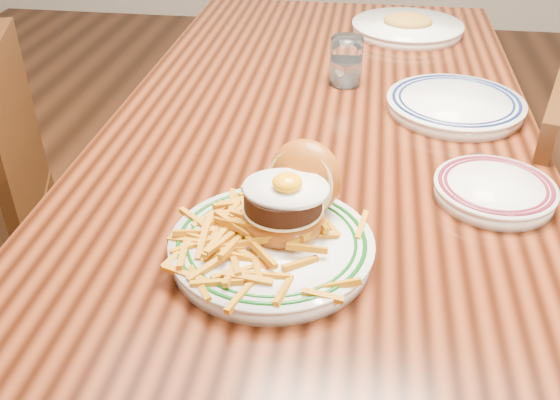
# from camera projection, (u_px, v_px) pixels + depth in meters

# --- Properties ---
(floor) EXTENTS (6.00, 6.00, 0.00)m
(floor) POSITION_uv_depth(u_px,v_px,m) (313.00, 362.00, 1.70)
(floor) COLOR black
(floor) RESTS_ON ground
(table) EXTENTS (0.85, 1.60, 0.75)m
(table) POSITION_uv_depth(u_px,v_px,m) (322.00, 149.00, 1.34)
(table) COLOR black
(table) RESTS_ON floor
(main_plate) EXTENTS (0.29, 0.31, 0.14)m
(main_plate) POSITION_uv_depth(u_px,v_px,m) (277.00, 228.00, 0.88)
(main_plate) COLOR white
(main_plate) RESTS_ON table
(side_plate) EXTENTS (0.19, 0.21, 0.03)m
(side_plate) POSITION_uv_depth(u_px,v_px,m) (495.00, 189.00, 1.00)
(side_plate) COLOR white
(side_plate) RESTS_ON table
(rear_plate) EXTENTS (0.28, 0.28, 0.03)m
(rear_plate) POSITION_uv_depth(u_px,v_px,m) (455.00, 104.00, 1.28)
(rear_plate) COLOR white
(rear_plate) RESTS_ON table
(water_glass) EXTENTS (0.07, 0.07, 0.11)m
(water_glass) POSITION_uv_depth(u_px,v_px,m) (346.00, 64.00, 1.38)
(water_glass) COLOR white
(water_glass) RESTS_ON table
(far_plate) EXTENTS (0.30, 0.30, 0.05)m
(far_plate) POSITION_uv_depth(u_px,v_px,m) (407.00, 27.00, 1.70)
(far_plate) COLOR white
(far_plate) RESTS_ON table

